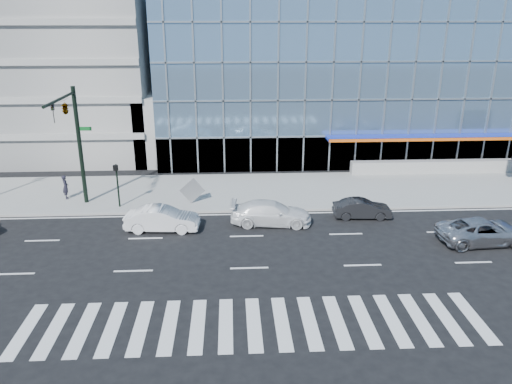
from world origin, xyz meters
TOP-DOWN VIEW (x-y plane):
  - ground at (0.00, 0.00)m, footprint 160.00×160.00m
  - sidewalk at (0.00, 8.00)m, footprint 120.00×8.00m
  - theatre_building at (14.00, 26.00)m, footprint 42.00×26.00m
  - parking_garage at (-20.00, 26.00)m, footprint 24.00×24.00m
  - ramp_block at (-6.00, 18.00)m, footprint 6.00×8.00m
  - traffic_signal at (-11.00, 4.57)m, footprint 1.14×5.74m
  - ped_signal_post at (-8.50, 4.94)m, footprint 0.30×0.33m
  - silver_suv at (13.60, -1.61)m, footprint 5.31×2.70m
  - white_suv at (1.60, 1.80)m, footprint 5.24×2.50m
  - white_sedan at (-5.12, 1.18)m, footprint 4.58×1.84m
  - dark_sedan at (7.60, 2.52)m, footprint 3.81×1.48m
  - pedestrian at (-12.59, 6.82)m, footprint 0.62×0.74m
  - tilted_panel at (-3.56, 5.43)m, footprint 1.74×0.66m

SIDE VIEW (x-z plane):
  - ground at x=0.00m, z-range 0.00..0.00m
  - sidewalk at x=0.00m, z-range 0.00..0.15m
  - dark_sedan at x=7.60m, z-range 0.00..1.24m
  - silver_suv at x=13.60m, z-range 0.00..1.44m
  - white_suv at x=1.60m, z-range 0.00..1.47m
  - white_sedan at x=-5.12m, z-range 0.00..1.48m
  - pedestrian at x=-12.59m, z-range 0.15..1.87m
  - tilted_panel at x=-3.56m, z-range 0.15..1.97m
  - ped_signal_post at x=-8.50m, z-range 0.64..3.64m
  - ramp_block at x=-6.00m, z-range 0.00..6.00m
  - traffic_signal at x=-11.00m, z-range 2.16..10.16m
  - theatre_building at x=14.00m, z-range 0.00..15.00m
  - parking_garage at x=-20.00m, z-range 0.00..20.00m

